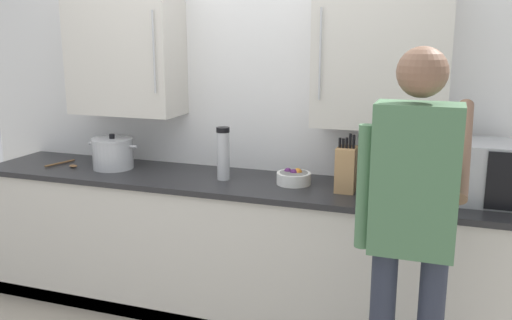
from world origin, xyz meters
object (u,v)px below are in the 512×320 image
(fruit_bowl, at_px, (294,177))
(thermos_flask, at_px, (223,153))
(wooden_spoon, at_px, (66,164))
(knife_block, at_px, (346,169))
(person_figure, at_px, (413,218))
(microwave_oven, at_px, (453,170))
(stock_pot, at_px, (113,153))

(fruit_bowl, bearing_deg, thermos_flask, -174.86)
(fruit_bowl, height_order, wooden_spoon, fruit_bowl)
(fruit_bowl, height_order, thermos_flask, thermos_flask)
(thermos_flask, bearing_deg, knife_block, -0.85)
(fruit_bowl, relative_size, person_figure, 0.12)
(knife_block, xyz_separation_m, wooden_spoon, (-1.92, -0.02, -0.12))
(microwave_oven, relative_size, stock_pot, 2.09)
(knife_block, distance_m, fruit_bowl, 0.34)
(stock_pot, height_order, wooden_spoon, stock_pot)
(fruit_bowl, distance_m, stock_pot, 1.25)
(stock_pot, distance_m, person_figure, 2.15)
(microwave_oven, height_order, thermos_flask, thermos_flask)
(stock_pot, bearing_deg, thermos_flask, -1.39)
(microwave_oven, relative_size, wooden_spoon, 3.34)
(knife_block, distance_m, stock_pot, 1.57)
(person_figure, bearing_deg, fruit_bowl, 131.39)
(thermos_flask, xyz_separation_m, stock_pot, (-0.81, 0.02, -0.06))
(thermos_flask, bearing_deg, stock_pot, 178.61)
(microwave_oven, xyz_separation_m, stock_pot, (-2.14, -0.01, -0.06))
(microwave_oven, distance_m, thermos_flask, 1.34)
(microwave_oven, xyz_separation_m, person_figure, (-0.15, -0.84, -0.02))
(thermos_flask, height_order, person_figure, person_figure)
(knife_block, bearing_deg, thermos_flask, 179.15)
(knife_block, height_order, wooden_spoon, knife_block)
(microwave_oven, relative_size, thermos_flask, 2.35)
(knife_block, relative_size, fruit_bowl, 1.65)
(thermos_flask, distance_m, stock_pot, 0.81)
(stock_pot, bearing_deg, person_figure, -22.44)
(microwave_oven, bearing_deg, wooden_spoon, -178.57)
(thermos_flask, distance_m, wooden_spoon, 1.16)
(knife_block, relative_size, wooden_spoon, 1.48)
(fruit_bowl, relative_size, stock_pot, 0.56)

